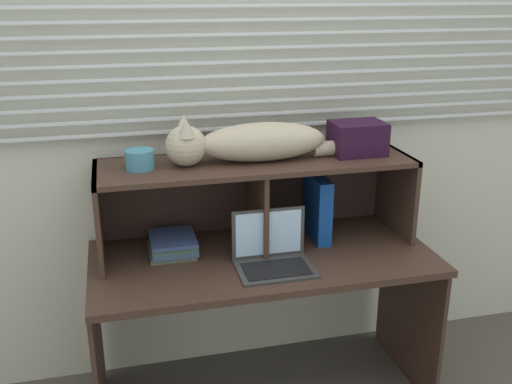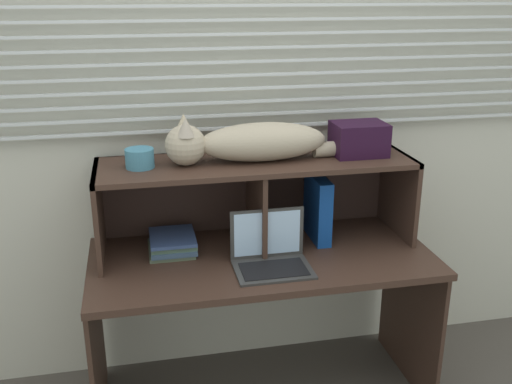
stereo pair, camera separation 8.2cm
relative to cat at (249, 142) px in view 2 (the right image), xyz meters
The scene contains 9 objects.
back_panel_with_blinds 0.26m from the cat, 83.50° to the left, with size 4.40×0.08×2.50m.
desk 0.61m from the cat, 77.57° to the right, with size 1.44×0.66×0.71m.
hutch_shelf_unit 0.19m from the cat, 49.55° to the left, with size 1.34×0.39×0.38m.
cat is the anchor object (origin of this frame).
laptop 0.48m from the cat, 80.24° to the right, with size 0.31×0.23×0.22m.
binder_upright 0.44m from the cat, ahead, with size 0.06×0.23×0.29m, color #114097.
book_stack 0.55m from the cat, behind, with size 0.20×0.24×0.07m.
small_basket 0.45m from the cat, behind, with size 0.12×0.12×0.08m, color teal.
storage_box 0.48m from the cat, ahead, with size 0.23×0.17×0.14m, color black.
Camera 2 is at (-0.49, -2.03, 1.79)m, focal length 41.39 mm.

